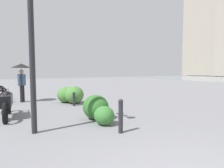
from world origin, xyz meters
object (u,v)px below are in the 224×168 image
object	(u,v)px
lamppost	(31,18)
pedestrian	(21,72)
motorcycle	(7,103)
bollard_near	(121,115)
bollard_mid	(74,99)

from	to	relation	value
lamppost	pedestrian	size ratio (longest dim) A/B	2.22
motorcycle	bollard_near	xyz separation A→B (m)	(-3.41, -2.50, -0.03)
pedestrian	bollard_mid	size ratio (longest dim) A/B	3.09
pedestrian	bollard_near	size ratio (longest dim) A/B	2.24
motorcycle	bollard_mid	distance (m)	2.83
bollard_mid	lamppost	bearing A→B (deg)	143.86
lamppost	bollard_mid	world-z (taller)	lamppost
lamppost	pedestrian	distance (m)	5.59
bollard_near	pedestrian	bearing A→B (deg)	14.64
pedestrian	bollard_mid	bearing A→B (deg)	-141.51
pedestrian	bollard_near	xyz separation A→B (m)	(-6.62, -1.73, -1.13)
lamppost	pedestrian	xyz separation A→B (m)	(5.42, -0.21, -1.36)
bollard_near	bollard_mid	bearing A→B (deg)	-3.13
motorcycle	bollard_near	bearing A→B (deg)	-143.72
lamppost	motorcycle	xyz separation A→B (m)	(2.21, 0.57, -2.46)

